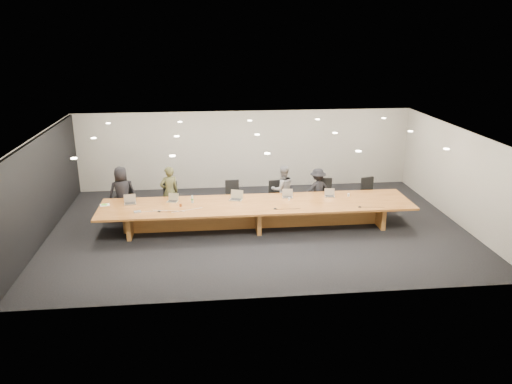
{
  "coord_description": "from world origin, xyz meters",
  "views": [
    {
      "loc": [
        -1.45,
        -13.49,
        5.56
      ],
      "look_at": [
        0.0,
        0.3,
        1.0
      ],
      "focal_mm": 35.0,
      "sensor_mm": 36.0,
      "label": 1
    }
  ],
  "objects_px": {
    "person_a": "(122,193)",
    "paper_cup_near": "(289,199)",
    "person_d": "(317,190)",
    "laptop_a": "(130,200)",
    "paper_cup_far": "(349,195)",
    "av_box": "(137,212)",
    "chair_mid_left": "(233,197)",
    "chair_far_right": "(370,194)",
    "laptop_e": "(330,193)",
    "amber_mug": "(181,205)",
    "chair_far_left": "(123,200)",
    "mic_left": "(159,211)",
    "chair_left": "(171,199)",
    "conference_table": "(257,211)",
    "laptop_d": "(288,194)",
    "laptop_c": "(236,196)",
    "chair_mid_right": "(277,196)",
    "mic_right": "(360,207)",
    "person_b": "(169,192)",
    "laptop_b": "(172,198)",
    "chair_right": "(325,195)",
    "mic_center": "(275,208)",
    "water_bottle": "(192,199)"
  },
  "relations": [
    {
      "from": "person_a",
      "to": "paper_cup_near",
      "type": "relative_size",
      "value": 21.22
    },
    {
      "from": "person_d",
      "to": "laptop_a",
      "type": "distance_m",
      "value": 5.77
    },
    {
      "from": "paper_cup_far",
      "to": "av_box",
      "type": "relative_size",
      "value": 0.44
    },
    {
      "from": "chair_mid_left",
      "to": "chair_far_right",
      "type": "xyz_separation_m",
      "value": [
        4.38,
        -0.18,
        0.01
      ]
    },
    {
      "from": "person_d",
      "to": "laptop_e",
      "type": "xyz_separation_m",
      "value": [
        0.18,
        -0.84,
        0.17
      ]
    },
    {
      "from": "laptop_a",
      "to": "amber_mug",
      "type": "relative_size",
      "value": 3.76
    },
    {
      "from": "chair_far_left",
      "to": "mic_left",
      "type": "xyz_separation_m",
      "value": [
        1.22,
        -1.61,
        0.19
      ]
    },
    {
      "from": "chair_left",
      "to": "chair_mid_left",
      "type": "relative_size",
      "value": 1.01
    },
    {
      "from": "conference_table",
      "to": "person_d",
      "type": "height_order",
      "value": "person_d"
    },
    {
      "from": "laptop_e",
      "to": "laptop_d",
      "type": "bearing_deg",
      "value": -172.82
    },
    {
      "from": "amber_mug",
      "to": "av_box",
      "type": "xyz_separation_m",
      "value": [
        -1.17,
        -0.34,
        -0.03
      ]
    },
    {
      "from": "laptop_a",
      "to": "laptop_c",
      "type": "xyz_separation_m",
      "value": [
        3.05,
        0.01,
        0.01
      ]
    },
    {
      "from": "chair_mid_right",
      "to": "paper_cup_near",
      "type": "distance_m",
      "value": 1.18
    },
    {
      "from": "person_a",
      "to": "laptop_e",
      "type": "distance_m",
      "value": 6.28
    },
    {
      "from": "chair_left",
      "to": "laptop_c",
      "type": "height_order",
      "value": "chair_left"
    },
    {
      "from": "chair_mid_left",
      "to": "laptop_c",
      "type": "bearing_deg",
      "value": -93.53
    },
    {
      "from": "person_a",
      "to": "av_box",
      "type": "xyz_separation_m",
      "value": [
        0.64,
        -1.59,
        -0.05
      ]
    },
    {
      "from": "person_d",
      "to": "mic_right",
      "type": "height_order",
      "value": "person_d"
    },
    {
      "from": "person_b",
      "to": "paper_cup_near",
      "type": "distance_m",
      "value": 3.68
    },
    {
      "from": "chair_far_left",
      "to": "amber_mug",
      "type": "distance_m",
      "value": 2.21
    },
    {
      "from": "person_b",
      "to": "laptop_d",
      "type": "xyz_separation_m",
      "value": [
        3.53,
        -0.76,
        0.07
      ]
    },
    {
      "from": "mic_right",
      "to": "amber_mug",
      "type": "bearing_deg",
      "value": 173.49
    },
    {
      "from": "mic_left",
      "to": "conference_table",
      "type": "bearing_deg",
      "value": 7.88
    },
    {
      "from": "laptop_b",
      "to": "mic_left",
      "type": "xyz_separation_m",
      "value": [
        -0.33,
        -0.79,
        -0.11
      ]
    },
    {
      "from": "paper_cup_far",
      "to": "laptop_a",
      "type": "bearing_deg",
      "value": -179.93
    },
    {
      "from": "chair_far_right",
      "to": "laptop_c",
      "type": "height_order",
      "value": "chair_far_right"
    },
    {
      "from": "person_a",
      "to": "laptop_e",
      "type": "height_order",
      "value": "person_a"
    },
    {
      "from": "laptop_a",
      "to": "av_box",
      "type": "height_order",
      "value": "laptop_a"
    },
    {
      "from": "av_box",
      "to": "chair_far_left",
      "type": "bearing_deg",
      "value": 95.75
    },
    {
      "from": "chair_mid_left",
      "to": "person_d",
      "type": "bearing_deg",
      "value": -7.52
    },
    {
      "from": "person_b",
      "to": "laptop_c",
      "type": "distance_m",
      "value": 2.15
    },
    {
      "from": "mic_left",
      "to": "chair_far_left",
      "type": "bearing_deg",
      "value": 127.02
    },
    {
      "from": "laptop_b",
      "to": "laptop_d",
      "type": "bearing_deg",
      "value": 17.55
    },
    {
      "from": "chair_right",
      "to": "amber_mug",
      "type": "distance_m",
      "value": 4.69
    },
    {
      "from": "chair_mid_right",
      "to": "paper_cup_near",
      "type": "height_order",
      "value": "chair_mid_right"
    },
    {
      "from": "mic_left",
      "to": "mic_center",
      "type": "relative_size",
      "value": 0.94
    },
    {
      "from": "paper_cup_far",
      "to": "mic_right",
      "type": "xyz_separation_m",
      "value": [
        0.05,
        -0.96,
        -0.03
      ]
    },
    {
      "from": "person_d",
      "to": "paper_cup_near",
      "type": "relative_size",
      "value": 18.14
    },
    {
      "from": "paper_cup_near",
      "to": "person_d",
      "type": "bearing_deg",
      "value": 43.98
    },
    {
      "from": "person_a",
      "to": "laptop_b",
      "type": "bearing_deg",
      "value": 136.79
    },
    {
      "from": "chair_mid_left",
      "to": "av_box",
      "type": "relative_size",
      "value": 5.56
    },
    {
      "from": "chair_far_left",
      "to": "laptop_a",
      "type": "relative_size",
      "value": 3.4
    },
    {
      "from": "chair_far_right",
      "to": "laptop_d",
      "type": "relative_size",
      "value": 3.34
    },
    {
      "from": "chair_mid_right",
      "to": "av_box",
      "type": "relative_size",
      "value": 5.38
    },
    {
      "from": "person_d",
      "to": "paper_cup_near",
      "type": "distance_m",
      "value": 1.51
    },
    {
      "from": "laptop_b",
      "to": "water_bottle",
      "type": "height_order",
      "value": "laptop_b"
    },
    {
      "from": "mic_right",
      "to": "mic_center",
      "type": "bearing_deg",
      "value": 177.6
    },
    {
      "from": "chair_right",
      "to": "person_b",
      "type": "bearing_deg",
      "value": -173.8
    },
    {
      "from": "person_a",
      "to": "person_d",
      "type": "distance_m",
      "value": 6.05
    },
    {
      "from": "chair_mid_left",
      "to": "amber_mug",
      "type": "relative_size",
      "value": 11.59
    }
  ]
}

